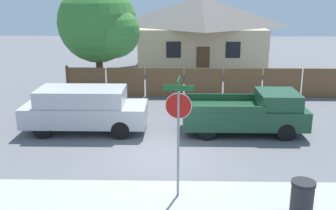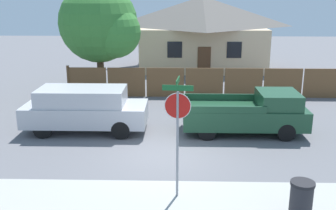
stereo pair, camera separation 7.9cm
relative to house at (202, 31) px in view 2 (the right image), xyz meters
The scene contains 9 objects.
ground_plane 17.83m from the house, 97.32° to the right, with size 80.00×80.00×0.00m, color slate.
sidewalk_strip 21.37m from the house, 96.08° to the right, with size 36.00×3.20×0.01m.
wooden_fence 9.57m from the house, 92.06° to the right, with size 15.03×0.12×1.71m.
house is the anchor object (origin of this frame).
oak_tree 10.12m from the house, 127.06° to the right, with size 4.66×4.44×6.11m.
red_suv 16.15m from the house, 110.25° to the right, with size 4.97×1.95×1.83m.
orange_pickup 15.23m from the house, 85.76° to the right, with size 4.91×2.03×1.72m.
stop_sign 20.43m from the house, 94.95° to the right, with size 0.82×0.74×3.37m.
trash_bin 21.46m from the house, 86.25° to the right, with size 0.61×0.61×0.94m.
Camera 2 is at (0.50, -12.84, 5.50)m, focal length 42.00 mm.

